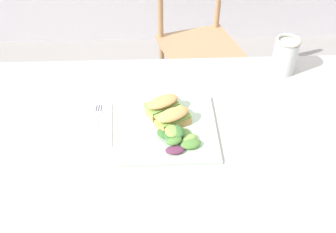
{
  "coord_description": "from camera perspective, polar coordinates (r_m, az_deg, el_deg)",
  "views": [
    {
      "loc": [
        -0.05,
        -0.89,
        1.59
      ],
      "look_at": [
        -0.01,
        0.03,
        0.76
      ],
      "focal_mm": 41.79,
      "sensor_mm": 36.0,
      "label": 1
    }
  ],
  "objects": [
    {
      "name": "sandwich_half_back",
      "position": [
        1.25,
        -0.79,
        1.66
      ],
      "size": [
        0.12,
        0.11,
        0.06
      ],
      "color": "tan",
      "rests_on": "plate_lunch"
    },
    {
      "name": "salad_mixed_greens",
      "position": [
        1.17,
        1.35,
        -2.84
      ],
      "size": [
        0.14,
        0.16,
        0.04
      ],
      "color": "#6B9E47",
      "rests_on": "plate_lunch"
    },
    {
      "name": "plate_lunch",
      "position": [
        1.22,
        0.07,
        -1.78
      ],
      "size": [
        0.3,
        0.3,
        0.01
      ],
      "primitive_type": "cube",
      "color": "beige",
      "rests_on": "dining_table"
    },
    {
      "name": "dining_table",
      "position": [
        1.3,
        0.72,
        -6.44
      ],
      "size": [
        1.37,
        0.83,
        0.74
      ],
      "color": "#BCB7AD",
      "rests_on": "ground"
    },
    {
      "name": "fork_on_napkin",
      "position": [
        1.27,
        -10.37,
        -0.6
      ],
      "size": [
        0.03,
        0.19,
        0.0
      ],
      "color": "silver",
      "rests_on": "napkin_folded"
    },
    {
      "name": "chair_wooden_far",
      "position": [
        2.19,
        4.36,
        10.58
      ],
      "size": [
        0.5,
        0.5,
        0.87
      ],
      "color": "tan",
      "rests_on": "ground"
    },
    {
      "name": "mason_jar_iced_tea",
      "position": [
        1.5,
        16.65,
        8.32
      ],
      "size": [
        0.09,
        0.09,
        0.14
      ],
      "color": "#C67528",
      "rests_on": "dining_table"
    },
    {
      "name": "napkin_folded",
      "position": [
        1.26,
        -10.45,
        -1.25
      ],
      "size": [
        0.11,
        0.21,
        0.0
      ],
      "primitive_type": "cube",
      "rotation": [
        0.0,
        0.0,
        0.06
      ],
      "color": "white",
      "rests_on": "dining_table"
    },
    {
      "name": "sandwich_half_front",
      "position": [
        1.21,
        0.73,
        -0.07
      ],
      "size": [
        0.12,
        0.11,
        0.06
      ],
      "color": "tan",
      "rests_on": "plate_lunch"
    }
  ]
}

